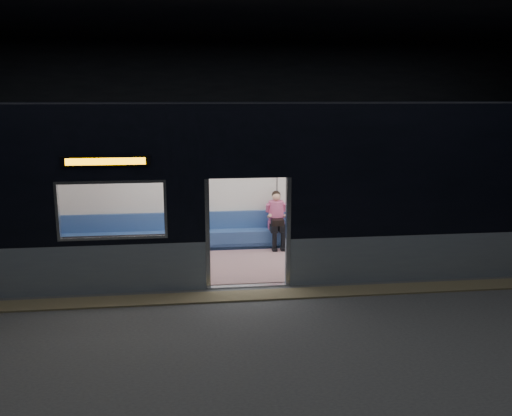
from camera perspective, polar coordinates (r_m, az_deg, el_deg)
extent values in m
cube|color=#47494C|center=(9.22, -0.08, -10.52)|extent=(24.00, 14.00, 0.01)
cube|color=black|center=(15.51, -3.27, 8.10)|extent=(24.00, 0.04, 5.00)
cube|color=#8C7F59|center=(9.72, -0.48, -9.19)|extent=(22.80, 0.50, 0.03)
cube|color=#8A99A4|center=(11.61, 23.80, -4.45)|extent=(8.30, 0.12, 0.90)
cube|color=black|center=(11.29, 24.47, 3.38)|extent=(8.30, 0.12, 2.30)
cube|color=black|center=(9.62, -0.86, 6.60)|extent=(1.40, 0.12, 1.15)
cube|color=#B7BABC|center=(9.84, -5.12, -2.79)|extent=(0.08, 0.14, 2.05)
cube|color=#B7BABC|center=(10.00, 3.39, -2.53)|extent=(0.08, 0.14, 2.05)
cube|color=black|center=(9.61, -15.53, 4.76)|extent=(1.50, 0.04, 0.18)
cube|color=#FFA000|center=(9.60, -15.54, 4.75)|extent=(1.34, 0.03, 0.12)
cube|color=silver|center=(12.59, -2.28, 3.13)|extent=(18.00, 0.12, 3.20)
cube|color=black|center=(11.02, -1.70, 10.64)|extent=(18.00, 3.00, 0.15)
cube|color=gray|center=(11.55, -1.61, -5.72)|extent=(17.76, 2.76, 0.04)
cube|color=silver|center=(11.07, -1.67, 5.85)|extent=(17.76, 2.76, 0.10)
cube|color=#2F578A|center=(12.56, -2.10, -3.21)|extent=(11.00, 0.48, 0.41)
cube|color=#2F578A|center=(12.64, -2.19, -1.22)|extent=(11.00, 0.10, 0.40)
cube|color=gray|center=(10.64, -19.12, -6.67)|extent=(4.40, 0.48, 0.41)
cube|color=gray|center=(11.27, 15.98, -5.45)|extent=(4.40, 0.48, 0.41)
cylinder|color=silver|center=(10.11, -6.39, -1.58)|extent=(0.04, 0.04, 2.26)
cylinder|color=silver|center=(12.32, -6.55, 0.84)|extent=(0.04, 0.04, 2.26)
cylinder|color=silver|center=(10.30, 4.23, -1.29)|extent=(0.04, 0.04, 2.26)
cylinder|color=silver|center=(12.48, 2.21, 1.05)|extent=(0.04, 0.04, 2.26)
cylinder|color=silver|center=(12.19, -2.15, 4.50)|extent=(11.00, 0.03, 0.03)
cube|color=black|center=(12.38, 1.83, -2.09)|extent=(0.16, 0.43, 0.15)
cube|color=black|center=(12.41, 2.71, -2.07)|extent=(0.16, 0.43, 0.15)
cylinder|color=black|center=(12.26, 1.96, -3.54)|extent=(0.10, 0.10, 0.43)
cylinder|color=black|center=(12.29, 2.86, -3.50)|extent=(0.10, 0.10, 0.43)
cube|color=#CF5A8B|center=(12.57, 2.14, -1.80)|extent=(0.37, 0.20, 0.18)
cylinder|color=#CF5A8B|center=(12.52, 2.13, -0.34)|extent=(0.40, 0.40, 0.48)
sphere|color=tan|center=(12.44, 2.15, 1.18)|extent=(0.19, 0.19, 0.19)
sphere|color=black|center=(12.46, 2.13, 1.38)|extent=(0.20, 0.20, 0.20)
cube|color=black|center=(12.30, 2.28, -1.51)|extent=(0.36, 0.34, 0.14)
cube|color=white|center=(13.12, 11.03, 2.83)|extent=(1.08, 0.03, 0.70)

